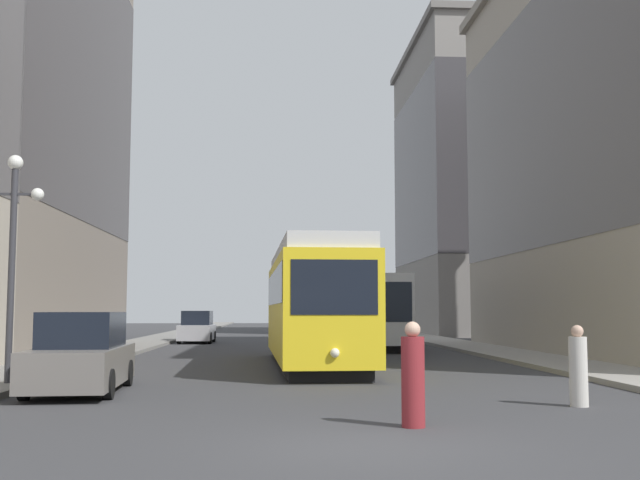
% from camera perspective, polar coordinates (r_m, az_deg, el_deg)
% --- Properties ---
extents(ground_plane, '(200.00, 200.00, 0.00)m').
position_cam_1_polar(ground_plane, '(10.90, 3.50, -15.06)').
color(ground_plane, '#38383A').
extents(sidewalk_left, '(2.77, 120.00, 0.15)m').
position_cam_1_polar(sidewalk_left, '(51.18, -11.43, -7.11)').
color(sidewalk_left, gray).
rests_on(sidewalk_left, ground).
extents(sidewalk_right, '(2.77, 120.00, 0.15)m').
position_cam_1_polar(sidewalk_right, '(51.60, 7.37, -7.15)').
color(sidewalk_right, gray).
rests_on(sidewalk_right, ground).
extents(streetcar, '(3.05, 13.25, 3.89)m').
position_cam_1_polar(streetcar, '(25.90, -0.54, -4.69)').
color(streetcar, black).
rests_on(streetcar, ground).
extents(transit_bus, '(2.88, 11.36, 3.45)m').
position_cam_1_polar(transit_bus, '(38.42, 3.42, -5.08)').
color(transit_bus, black).
rests_on(transit_bus, ground).
extents(parked_car_left_near, '(2.07, 4.79, 1.82)m').
position_cam_1_polar(parked_car_left_near, '(18.54, -17.23, -8.14)').
color(parked_car_left_near, black).
rests_on(parked_car_left_near, ground).
extents(parked_car_left_mid, '(1.92, 4.23, 1.82)m').
position_cam_1_polar(parked_car_left_mid, '(44.77, -9.08, -6.45)').
color(parked_car_left_mid, black).
rests_on(parked_car_left_mid, ground).
extents(pedestrian_crossing_near, '(0.38, 0.38, 1.68)m').
position_cam_1_polar(pedestrian_crossing_near, '(12.63, 6.90, -10.09)').
color(pedestrian_crossing_near, maroon).
rests_on(pedestrian_crossing_near, ground).
extents(pedestrian_crossing_far, '(0.35, 0.35, 1.57)m').
position_cam_1_polar(pedestrian_crossing_far, '(15.98, 18.58, -9.00)').
color(pedestrian_crossing_far, beige).
rests_on(pedestrian_crossing_far, ground).
extents(lamp_post_left_near, '(1.41, 0.36, 5.46)m').
position_cam_1_polar(lamp_post_left_near, '(19.89, -21.78, 0.56)').
color(lamp_post_left_near, '#333338').
rests_on(lamp_post_left_near, sidewalk_left).
extents(building_right_corner, '(12.38, 18.63, 23.14)m').
position_cam_1_polar(building_right_corner, '(63.13, 12.17, 4.07)').
color(building_right_corner, gray).
rests_on(building_right_corner, ground).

